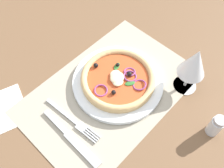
# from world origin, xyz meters

# --- Properties ---
(ground_plane) EXTENTS (1.90, 1.40, 0.02)m
(ground_plane) POSITION_xyz_m (0.00, 0.00, -0.01)
(ground_plane) COLOR brown
(placemat) EXTENTS (0.47, 0.31, 0.00)m
(placemat) POSITION_xyz_m (0.00, 0.00, 0.00)
(placemat) COLOR #A39984
(placemat) RESTS_ON ground_plane
(plate) EXTENTS (0.25, 0.25, 0.01)m
(plate) POSITION_xyz_m (-0.03, -0.00, 0.01)
(plate) COLOR white
(plate) RESTS_ON placemat
(pizza) EXTENTS (0.20, 0.20, 0.03)m
(pizza) POSITION_xyz_m (-0.03, -0.00, 0.03)
(pizza) COLOR tan
(pizza) RESTS_ON plate
(fork) EXTENTS (0.03, 0.18, 0.00)m
(fork) POSITION_xyz_m (0.13, -0.00, 0.01)
(fork) COLOR #B2B5BA
(fork) RESTS_ON placemat
(knife) EXTENTS (0.02, 0.20, 0.01)m
(knife) POSITION_xyz_m (0.16, 0.03, 0.01)
(knife) COLOR #B2B5BA
(knife) RESTS_ON placemat
(wine_glass) EXTENTS (0.07, 0.07, 0.15)m
(wine_glass) POSITION_xyz_m (-0.16, 0.14, 0.10)
(wine_glass) COLOR silver
(wine_glass) RESTS_ON ground_plane
(pepper_shaker) EXTENTS (0.03, 0.03, 0.07)m
(pepper_shaker) POSITION_xyz_m (-0.09, 0.27, 0.03)
(pepper_shaker) COLOR silver
(pepper_shaker) RESTS_ON ground_plane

